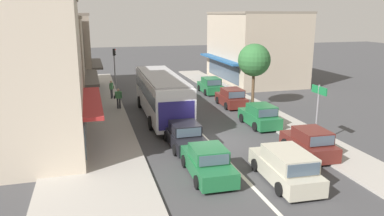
{
  "coord_description": "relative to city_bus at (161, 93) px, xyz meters",
  "views": [
    {
      "loc": [
        -6.75,
        -20.44,
        7.54
      ],
      "look_at": [
        -0.02,
        3.85,
        1.2
      ],
      "focal_mm": 35.0,
      "sensor_mm": 36.0,
      "label": 1
    }
  ],
  "objects": [
    {
      "name": "city_bus",
      "position": [
        0.0,
        0.0,
        0.0
      ],
      "size": [
        2.89,
        10.9,
        3.23
      ],
      "color": "silver",
      "rests_on": "ground"
    },
    {
      "name": "building_right_far",
      "position": [
        13.18,
        12.53,
        2.02
      ],
      "size": [
        8.59,
        11.85,
        7.8
      ],
      "color": "#B2A38E",
      "rests_on": "ground"
    },
    {
      "name": "ground_plane",
      "position": [
        1.7,
        -6.32,
        -1.88
      ],
      "size": [
        140.0,
        140.0,
        0.0
      ],
      "primitive_type": "plane",
      "color": "#3F3F42"
    },
    {
      "name": "traffic_light_downstreet",
      "position": [
        -2.53,
        11.56,
        0.97
      ],
      "size": [
        0.33,
        0.24,
        4.2
      ],
      "color": "gray",
      "rests_on": "ground"
    },
    {
      "name": "shopfront_far_end",
      "position": [
        -8.48,
        12.08,
        1.93
      ],
      "size": [
        8.51,
        8.35,
        7.64
      ],
      "color": "gray",
      "rests_on": "ground"
    },
    {
      "name": "wagon_adjacent_lane_trail",
      "position": [
        3.36,
        -12.51,
        -1.14
      ],
      "size": [
        2.08,
        4.57,
        1.58
      ],
      "color": "#B7B29E",
      "rests_on": "ground"
    },
    {
      "name": "parked_hatchback_kerb_rear",
      "position": [
        6.33,
        7.52,
        -1.17
      ],
      "size": [
        1.85,
        3.72,
        1.54
      ],
      "color": "#1E6638",
      "rests_on": "ground"
    },
    {
      "name": "kerb_right",
      "position": [
        7.9,
        -0.32,
        -1.82
      ],
      "size": [
        2.8,
        44.0,
        0.12
      ],
      "primitive_type": "cube",
      "color": "#A39E96",
      "rests_on": "ground"
    },
    {
      "name": "shopfront_corner_near",
      "position": [
        -8.48,
        -5.24,
        2.38
      ],
      "size": [
        7.08,
        8.44,
        8.55
      ],
      "color": "beige",
      "rests_on": "ground"
    },
    {
      "name": "directional_road_sign",
      "position": [
        7.63,
        -8.39,
        0.8
      ],
      "size": [
        0.1,
        1.4,
        3.6
      ],
      "color": "gray",
      "rests_on": "ground"
    },
    {
      "name": "sedan_queue_far_back",
      "position": [
        0.06,
        -6.7,
        -1.22
      ],
      "size": [
        1.92,
        4.21,
        1.47
      ],
      "color": "black",
      "rests_on": "ground"
    },
    {
      "name": "shopfront_mid_block",
      "position": [
        -8.48,
        3.42,
        1.84
      ],
      "size": [
        7.28,
        8.3,
        7.46
      ],
      "color": "#B2A38E",
      "rests_on": "ground"
    },
    {
      "name": "lane_centre_line",
      "position": [
        1.7,
        -2.32,
        -1.88
      ],
      "size": [
        0.2,
        28.0,
        0.01
      ],
      "primitive_type": "cube",
      "color": "silver",
      "rests_on": "ground"
    },
    {
      "name": "sidewalk_left",
      "position": [
        -5.1,
        -0.32,
        -1.81
      ],
      "size": [
        5.2,
        44.0,
        0.14
      ],
      "primitive_type": "cube",
      "color": "#A39E96",
      "rests_on": "ground"
    },
    {
      "name": "parked_hatchback_kerb_second",
      "position": [
        6.12,
        -4.03,
        -1.17
      ],
      "size": [
        1.85,
        3.72,
        1.54
      ],
      "color": "#1E6638",
      "rests_on": "ground"
    },
    {
      "name": "sedan_behind_bus_near",
      "position": [
        0.13,
        -10.9,
        -1.22
      ],
      "size": [
        1.97,
        4.24,
        1.47
      ],
      "color": "#1E6638",
      "rests_on": "ground"
    },
    {
      "name": "street_tree_right",
      "position": [
        7.9,
        1.1,
        2.03
      ],
      "size": [
        2.64,
        2.64,
        5.26
      ],
      "color": "brown",
      "rests_on": "ground"
    },
    {
      "name": "parked_hatchback_kerb_front",
      "position": [
        6.29,
        -9.86,
        -1.17
      ],
      "size": [
        1.91,
        3.75,
        1.54
      ],
      "color": "#561E19",
      "rests_on": "ground"
    },
    {
      "name": "pedestrian_with_handbag_near",
      "position": [
        -3.21,
        7.03,
        -0.81
      ],
      "size": [
        0.43,
        0.64,
        1.63
      ],
      "color": "#333338",
      "rests_on": "sidewalk_left"
    },
    {
      "name": "parked_hatchback_kerb_third",
      "position": [
        6.31,
        1.84,
        -1.17
      ],
      "size": [
        1.85,
        3.72,
        1.54
      ],
      "color": "#561E19",
      "rests_on": "ground"
    },
    {
      "name": "pedestrian_browsing_midblock",
      "position": [
        -2.93,
        3.04,
        -0.81
      ],
      "size": [
        0.66,
        0.36,
        1.63
      ],
      "color": "#333338",
      "rests_on": "sidewalk_left"
    }
  ]
}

